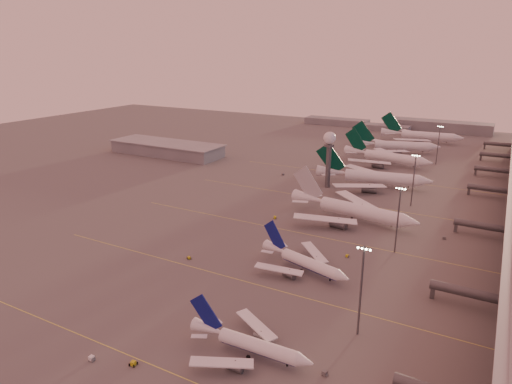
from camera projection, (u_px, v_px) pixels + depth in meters
The scene contains 26 objects.
ground at pixel (179, 281), 144.59m from camera, with size 700.00×700.00×0.00m, color #565353.
taxiway_markings at pixel (330, 238), 177.48m from camera, with size 180.00×185.25×0.02m.
hangar at pixel (167, 148), 315.44m from camera, with size 82.00×27.00×8.50m.
radar_tower at pixel (329, 148), 236.09m from camera, with size 6.40×6.40×31.10m.
mast_a at pixel (361, 287), 113.70m from camera, with size 3.60×0.56×25.00m.
mast_b at pixel (398, 217), 160.97m from camera, with size 3.60×0.56×25.00m.
mast_c at pixel (414, 178), 209.18m from camera, with size 3.60×0.56×25.00m.
mast_d at pixel (438, 143), 285.20m from camera, with size 3.60×0.56×25.00m.
distant_horizon at pixel (405, 125), 413.52m from camera, with size 165.00×37.50×9.00m.
narrowbody_near at pixel (250, 346), 109.03m from camera, with size 33.15×26.48×12.95m.
narrowbody_mid at pixel (304, 263), 150.32m from camera, with size 35.02×27.54×14.05m.
widebody_white at pixel (352, 212), 194.53m from camera, with size 58.46×46.54×20.64m.
greentail_a at pixel (373, 179), 242.09m from camera, with size 60.82×48.74×22.22m.
greentail_b at pixel (387, 159), 287.63m from camera, with size 57.98×46.46×21.19m.
greentail_c at pixel (396, 147), 319.97m from camera, with size 58.99×46.93×22.08m.
greentail_d at pixel (421, 137), 355.53m from camera, with size 62.38×50.21×22.65m.
gsv_truck_a at pixel (93, 357), 107.29m from camera, with size 6.06×2.43×2.42m.
gsv_tug_near at pixel (133, 364), 106.03m from camera, with size 2.36×3.69×1.02m.
gsv_catering_a at pixel (326, 368), 102.26m from camera, with size 5.64×3.54×4.29m.
gsv_tug_mid at pixel (189, 258), 159.54m from camera, with size 3.48×3.31×0.86m.
gsv_truck_b at pixel (348, 255), 160.45m from camera, with size 5.28×2.92×2.02m.
gsv_truck_c at pixel (276, 216), 197.06m from camera, with size 6.18×4.13×2.35m.
gsv_catering_b at pixel (445, 234), 175.50m from camera, with size 5.76×3.78×4.35m.
gsv_tug_far at pixel (348, 207), 210.35m from camera, with size 3.24×3.71×0.91m.
gsv_truck_d at pixel (283, 173), 264.99m from camera, with size 3.28×5.95×2.27m.
gsv_tug_hangar at pixel (403, 177), 258.26m from camera, with size 4.37×3.32×1.11m.
Camera 1 is at (83.98, -101.32, 70.62)m, focal length 32.00 mm.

